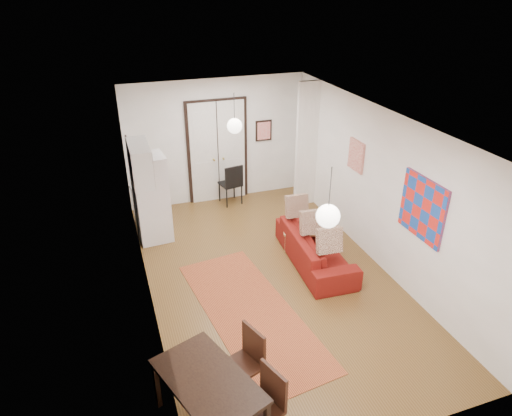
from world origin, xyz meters
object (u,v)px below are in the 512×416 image
object	(u,v)px
black_side_chair	(229,179)
sofa	(315,248)
kitchen_counter	(151,207)
dining_table	(208,385)
dining_chair_far	(257,398)
fridge	(151,199)
dining_chair_near	(239,355)
coffee_table	(306,231)

from	to	relation	value
black_side_chair	sofa	bearing A→B (deg)	93.65
kitchen_counter	black_side_chair	world-z (taller)	black_side_chair
dining_table	dining_chair_far	size ratio (longest dim) A/B	1.65
black_side_chair	fridge	bearing A→B (deg)	20.66
black_side_chair	dining_chair_near	bearing A→B (deg)	64.55
fridge	dining_chair_near	world-z (taller)	fridge
fridge	dining_chair_near	xyz separation A→B (m)	(0.50, -4.27, -0.36)
sofa	black_side_chair	world-z (taller)	black_side_chair
kitchen_counter	dining_table	size ratio (longest dim) A/B	0.77
sofa	fridge	distance (m)	3.39
coffee_table	black_side_chair	xyz separation A→B (m)	(-0.87, 2.50, 0.23)
sofa	dining_table	xyz separation A→B (m)	(-2.74, -2.81, 0.37)
sofa	dining_chair_near	distance (m)	3.26
kitchen_counter	dining_chair_far	distance (m)	5.34
dining_table	sofa	bearing A→B (deg)	45.79
coffee_table	dining_table	size ratio (longest dim) A/B	0.66
sofa	kitchen_counter	xyz separation A→B (m)	(-2.74, 2.25, 0.24)
sofa	coffee_table	distance (m)	0.59
coffee_table	dining_chair_near	xyz separation A→B (m)	(-2.31, -2.95, 0.20)
coffee_table	dining_chair_near	distance (m)	3.76
sofa	dining_chair_near	xyz separation A→B (m)	(-2.23, -2.37, 0.23)
coffee_table	dining_chair_far	bearing A→B (deg)	-122.34
kitchen_counter	fridge	bearing A→B (deg)	-98.00
black_side_chair	kitchen_counter	bearing A→B (deg)	12.69
dining_table	dining_chair_far	distance (m)	0.58
coffee_table	fridge	xyz separation A→B (m)	(-2.82, 1.32, 0.55)
kitchen_counter	black_side_chair	xyz separation A→B (m)	(1.95, 0.84, 0.02)
fridge	dining_table	xyz separation A→B (m)	(0.00, -4.72, -0.22)
kitchen_counter	sofa	bearing A→B (deg)	-47.45
sofa	dining_chair_far	size ratio (longest dim) A/B	2.30
sofa	dining_table	world-z (taller)	dining_table
sofa	black_side_chair	distance (m)	3.20
coffee_table	dining_chair_far	distance (m)	4.33
fridge	dining_chair_far	xyz separation A→B (m)	(0.50, -4.97, -0.36)
kitchen_counter	dining_chair_near	bearing A→B (deg)	-91.76
sofa	dining_table	bearing A→B (deg)	139.16
coffee_table	sofa	bearing A→B (deg)	-97.99
coffee_table	kitchen_counter	xyz separation A→B (m)	(-2.82, 1.66, 0.21)
coffee_table	dining_chair_near	size ratio (longest dim) A/B	1.09
fridge	black_side_chair	xyz separation A→B (m)	(1.95, 1.18, -0.32)
sofa	fridge	size ratio (longest dim) A/B	1.21
coffee_table	fridge	world-z (taller)	fridge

